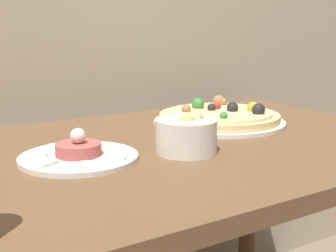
# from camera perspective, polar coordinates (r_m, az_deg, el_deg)

# --- Properties ---
(dining_table) EXTENTS (1.30, 0.78, 0.75)m
(dining_table) POSITION_cam_1_polar(r_m,az_deg,el_deg) (1.07, -1.30, -7.67)
(dining_table) COLOR brown
(dining_table) RESTS_ON ground_plane
(pizza_plate) EXTENTS (0.36, 0.36, 0.06)m
(pizza_plate) POSITION_cam_1_polar(r_m,az_deg,el_deg) (1.28, 6.30, 1.08)
(pizza_plate) COLOR silver
(pizza_plate) RESTS_ON dining_table
(tartare_plate) EXTENTS (0.24, 0.24, 0.06)m
(tartare_plate) POSITION_cam_1_polar(r_m,az_deg,el_deg) (0.95, -10.83, -3.45)
(tartare_plate) COLOR silver
(tartare_plate) RESTS_ON dining_table
(small_bowl) EXTENTS (0.13, 0.13, 0.09)m
(small_bowl) POSITION_cam_1_polar(r_m,az_deg,el_deg) (0.98, 2.30, -1.05)
(small_bowl) COLOR silver
(small_bowl) RESTS_ON dining_table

